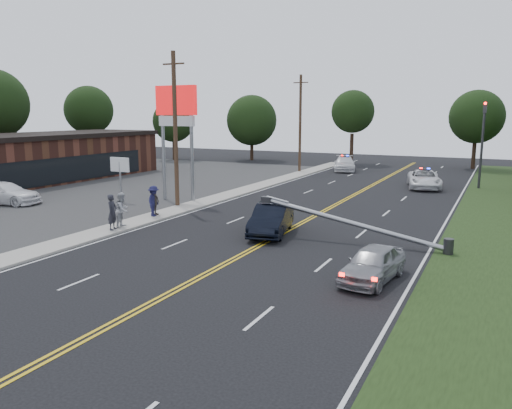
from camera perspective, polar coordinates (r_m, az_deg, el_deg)
The scene contains 25 objects.
ground at distance 18.89m, azimuth -7.15°, elevation -8.64°, with size 120.00×120.00×0.00m, color black.
parking_lot at distance 39.39m, azimuth -23.62°, elevation 0.57°, with size 25.00×60.00×0.01m, color #2D2D2D.
sidewalk at distance 31.47m, azimuth -9.87°, elevation -0.88°, with size 1.80×70.00×0.12m, color #A19C91.
centerline_yellow at distance 27.44m, azimuth 4.45°, elevation -2.53°, with size 0.36×80.00×0.00m, color gold.
pharmacy_building at distance 47.82m, azimuth -26.35°, elevation 4.61°, with size 8.40×30.40×4.30m.
pylon_sign at distance 35.35m, azimuth -9.08°, elevation 10.05°, with size 3.20×0.35×8.00m.
small_sign at distance 36.17m, azimuth -15.29°, elevation 4.00°, with size 1.60×0.14×3.10m.
traffic_signal at distance 44.89m, azimuth 24.48°, elevation 7.02°, with size 0.28×0.41×7.05m.
fallen_streetlight at distance 24.12m, azimuth 11.94°, elevation -2.32°, with size 9.36×0.44×1.91m.
utility_pole_mid at distance 32.98m, azimuth -9.21°, elevation 8.45°, with size 1.60×0.28×10.00m.
utility_pole_far at distance 52.46m, azimuth 5.07°, elevation 9.22°, with size 1.60×0.28×10.00m.
tree_3 at distance 64.63m, azimuth -18.56°, elevation 10.17°, with size 5.79×5.79×9.38m.
tree_4 at distance 67.45m, azimuth -9.43°, elevation 9.36°, with size 5.45×5.45×7.80m.
tree_5 at distance 65.98m, azimuth -0.49°, elevation 9.59°, with size 6.54×6.54×8.47m.
tree_6 at distance 62.31m, azimuth 11.00°, elevation 10.36°, with size 5.13×5.13×8.88m.
tree_7 at distance 60.85m, azimuth 23.91°, elevation 9.15°, with size 5.87×5.87×8.67m.
crashed_sedan at distance 25.63m, azimuth 1.76°, elevation -1.70°, with size 1.62×4.65×1.53m, color black.
waiting_sedan at distance 19.06m, azimuth 13.20°, elevation -6.60°, with size 1.55×3.84×1.31m, color gray.
parked_car at distance 38.19m, azimuth -26.83°, elevation 1.16°, with size 2.07×5.09×1.48m, color white.
emergency_a at distance 43.63m, azimuth 18.67°, elevation 2.76°, with size 2.48×5.37×1.49m, color silver.
emergency_b at distance 54.68m, azimuth 10.09°, elevation 4.61°, with size 2.15×5.28×1.53m, color silver.
bystander_a at distance 27.04m, azimuth -16.09°, elevation -0.84°, with size 0.68×0.45×1.87m, color #25252C.
bystander_b at distance 27.59m, azimuth -15.02°, elevation -0.58°, with size 0.90×0.70×1.86m, color #AEAEB3.
bystander_c at distance 30.03m, azimuth -11.61°, elevation 0.40°, with size 1.17×0.67×1.81m, color #19193F.
bystander_d at distance 30.32m, azimuth -11.52°, elevation 0.22°, with size 0.90×0.37×1.53m, color #564D45.
Camera 1 is at (9.96, -14.82, 6.14)m, focal length 35.00 mm.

